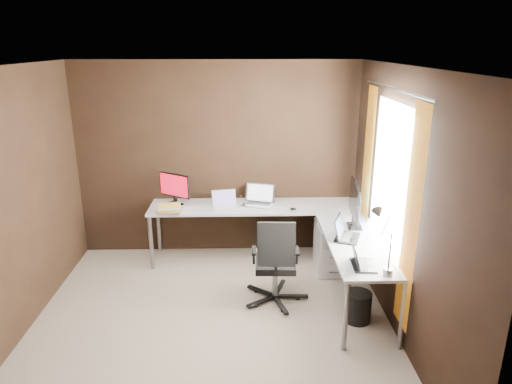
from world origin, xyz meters
TOP-DOWN VIEW (x-y plane):
  - room at (0.34, 0.07)m, footprint 3.60×3.60m
  - desk at (0.84, 1.04)m, footprint 2.65×2.25m
  - drawer_pedestal at (1.43, 1.15)m, footprint 0.42×0.50m
  - monitor_left at (-0.54, 1.57)m, footprint 0.40×0.27m
  - monitor_right at (1.55, 0.76)m, footprint 0.17×0.62m
  - laptop_white at (0.09, 1.46)m, footprint 0.34×0.27m
  - laptop_silver at (0.53, 1.56)m, footprint 0.44×0.37m
  - laptop_black_big at (1.39, 0.46)m, footprint 0.35×0.40m
  - laptop_black_small at (1.40, -0.17)m, footprint 0.23×0.31m
  - book_stack at (-0.57, 1.30)m, footprint 0.29×0.25m
  - mouse_left at (-0.47, 1.30)m, footprint 0.09×0.08m
  - mouse_corner at (0.94, 1.31)m, footprint 0.09×0.07m
  - desk_lamp at (1.54, -0.29)m, footprint 0.19×0.23m
  - office_chair at (0.67, 0.44)m, footprint 0.55×0.55m
  - wastebasket at (1.48, 0.06)m, footprint 0.32×0.32m

SIDE VIEW (x-z plane):
  - wastebasket at x=1.48m, z-range 0.00..0.31m
  - office_chair at x=0.67m, z-range -0.20..0.78m
  - drawer_pedestal at x=1.43m, z-range 0.00..0.60m
  - desk at x=0.84m, z-range 0.31..1.04m
  - mouse_left at x=-0.47m, z-range 0.73..0.76m
  - mouse_corner at x=0.94m, z-range 0.73..0.76m
  - book_stack at x=-0.57m, z-range 0.73..0.82m
  - laptop_black_small at x=1.40m, z-range 0.67..0.87m
  - laptop_white at x=0.09m, z-range 0.67..0.88m
  - laptop_black_big at x=1.39m, z-range 0.67..0.89m
  - laptop_silver at x=0.53m, z-range 0.66..0.91m
  - monitor_left at x=-0.54m, z-range 0.76..1.16m
  - monitor_right at x=1.55m, z-range 0.76..1.27m
  - desk_lamp at x=1.54m, z-range 0.81..1.42m
  - room at x=0.34m, z-range 0.03..2.53m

